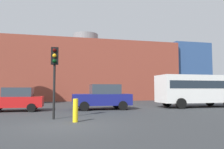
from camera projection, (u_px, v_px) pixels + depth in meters
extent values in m
plane|color=#2D3033|center=(63.00, 126.00, 9.00)|extent=(200.00, 200.00, 0.00)
cube|color=brown|center=(85.00, 73.00, 34.29)|extent=(25.78, 12.33, 8.35)
cube|color=#2D4C7F|center=(176.00, 73.00, 37.91)|extent=(6.14, 11.10, 8.76)
cylinder|color=slate|center=(86.00, 41.00, 34.65)|extent=(4.00, 4.00, 2.00)
cube|color=red|center=(15.00, 102.00, 15.03)|extent=(3.80, 1.63, 0.72)
cube|color=#333D47|center=(18.00, 92.00, 15.13)|extent=(1.90, 1.45, 0.63)
cylinder|color=black|center=(31.00, 108.00, 14.47)|extent=(0.58, 0.20, 0.58)
cylinder|color=black|center=(34.00, 106.00, 16.09)|extent=(0.58, 0.20, 0.58)
cube|color=navy|center=(102.00, 99.00, 16.43)|extent=(4.38, 1.88, 0.83)
cube|color=#333D47|center=(105.00, 89.00, 16.54)|extent=(2.19, 1.67, 0.73)
cylinder|color=black|center=(84.00, 106.00, 15.15)|extent=(0.67, 0.23, 0.67)
cylinder|color=black|center=(82.00, 104.00, 17.01)|extent=(0.67, 0.23, 0.67)
cylinder|color=black|center=(123.00, 106.00, 15.79)|extent=(0.67, 0.23, 0.67)
cylinder|color=black|center=(116.00, 104.00, 17.65)|extent=(0.67, 0.23, 0.67)
cube|color=white|center=(196.00, 89.00, 18.64)|extent=(6.80, 2.30, 2.30)
cube|color=#1E2833|center=(196.00, 85.00, 18.67)|extent=(6.26, 2.32, 0.64)
cylinder|color=black|center=(181.00, 103.00, 16.93)|extent=(0.84, 0.28, 0.84)
cylinder|color=black|center=(167.00, 102.00, 19.20)|extent=(0.84, 0.28, 0.84)
cylinder|color=black|center=(210.00, 101.00, 20.20)|extent=(0.84, 0.28, 0.84)
cylinder|color=black|center=(54.00, 92.00, 11.07)|extent=(0.12, 0.12, 2.80)
cube|color=black|center=(55.00, 56.00, 11.20)|extent=(0.38, 0.27, 0.90)
sphere|color=#3C0605|center=(55.00, 50.00, 11.08)|extent=(0.20, 0.20, 0.20)
sphere|color=#F2A514|center=(54.00, 56.00, 11.06)|extent=(0.20, 0.20, 0.20)
sphere|color=black|center=(54.00, 61.00, 11.04)|extent=(0.20, 0.20, 0.20)
cylinder|color=yellow|center=(75.00, 110.00, 10.03)|extent=(0.24, 0.24, 1.08)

